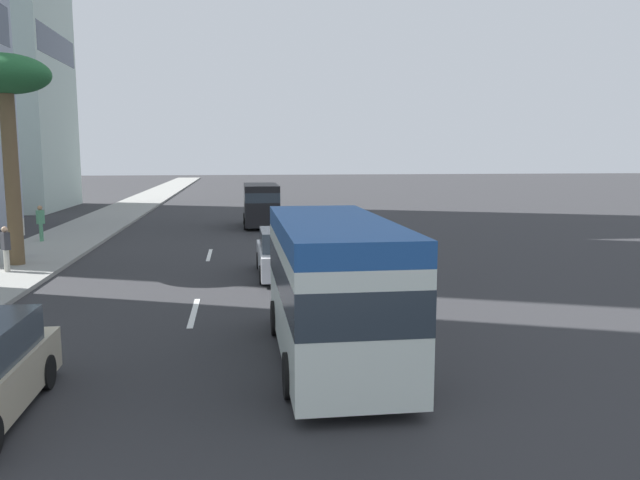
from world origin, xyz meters
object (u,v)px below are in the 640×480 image
object	(u,v)px
minibus_lead	(333,283)
car_third	(284,254)
pedestrian_mid_block	(6,247)
pedestrian_near_lamp	(20,232)
palm_tree	(6,86)
pedestrian_by_tree	(41,221)
van_second	(261,203)

from	to	relation	value
minibus_lead	car_third	size ratio (longest dim) A/B	1.50
minibus_lead	pedestrian_mid_block	xyz separation A→B (m)	(10.70, 10.29, -0.61)
pedestrian_near_lamp	palm_tree	size ratio (longest dim) A/B	0.23
car_third	pedestrian_by_tree	world-z (taller)	pedestrian_by_tree
pedestrian_by_tree	pedestrian_near_lamp	bearing A→B (deg)	-133.60
pedestrian_mid_block	palm_tree	size ratio (longest dim) A/B	0.21
minibus_lead	palm_tree	bearing A→B (deg)	40.51
van_second	pedestrian_mid_block	distance (m)	17.12
minibus_lead	van_second	size ratio (longest dim) A/B	1.38
van_second	car_third	distance (m)	15.46
pedestrian_near_lamp	pedestrian_mid_block	distance (m)	3.48
minibus_lead	pedestrian_near_lamp	xyz separation A→B (m)	(14.12, 10.91, -0.49)
pedestrian_near_lamp	pedestrian_by_tree	size ratio (longest dim) A/B	1.04
pedestrian_by_tree	palm_tree	world-z (taller)	palm_tree
palm_tree	pedestrian_by_tree	bearing A→B (deg)	9.17
van_second	pedestrian_by_tree	bearing A→B (deg)	118.41
palm_tree	car_third	bearing A→B (deg)	-105.96
car_third	palm_tree	world-z (taller)	palm_tree
pedestrian_near_lamp	pedestrian_by_tree	world-z (taller)	pedestrian_near_lamp
van_second	pedestrian_by_tree	distance (m)	12.47
minibus_lead	pedestrian_by_tree	xyz separation A→B (m)	(18.83, 11.50, -0.54)
minibus_lead	car_third	distance (m)	9.36
car_third	pedestrian_mid_block	bearing A→B (deg)	82.11
pedestrian_by_tree	palm_tree	bearing A→B (deg)	-131.57
van_second	pedestrian_mid_block	xyz separation A→B (m)	(-14.06, 9.75, -0.41)
pedestrian_near_lamp	pedestrian_by_tree	distance (m)	4.75
car_third	pedestrian_mid_block	world-z (taller)	pedestrian_mid_block
van_second	pedestrian_near_lamp	distance (m)	14.87
car_third	palm_tree	bearing A→B (deg)	74.04
pedestrian_mid_block	pedestrian_by_tree	bearing A→B (deg)	145.53
minibus_lead	pedestrian_by_tree	bearing A→B (deg)	31.42
minibus_lead	van_second	distance (m)	24.77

